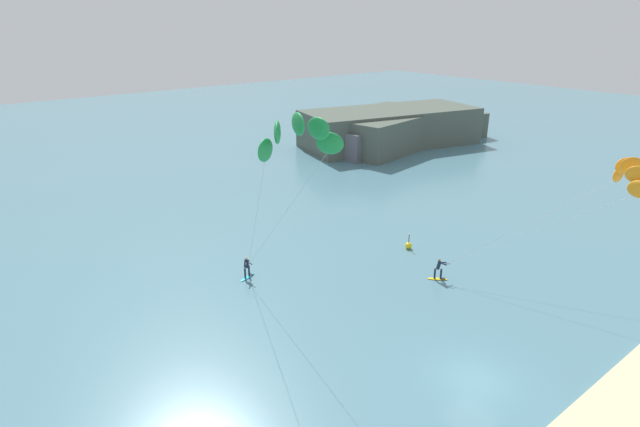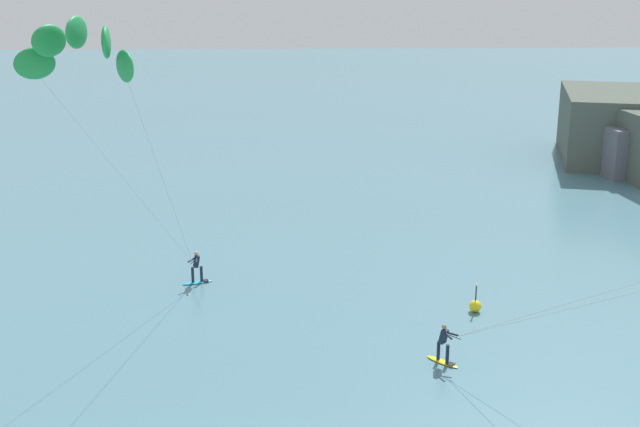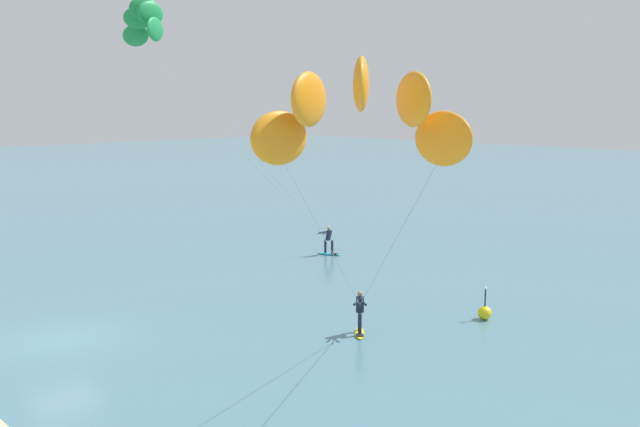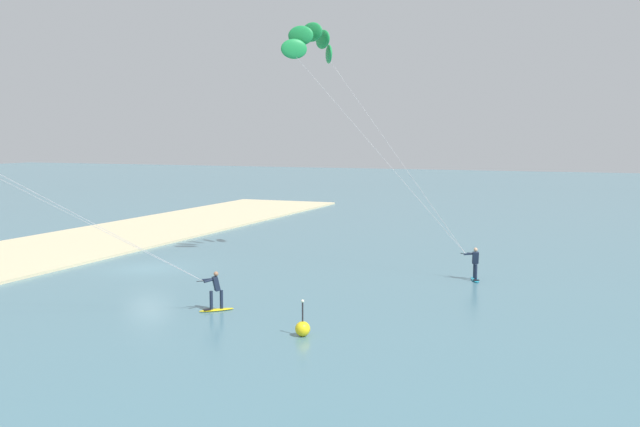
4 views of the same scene
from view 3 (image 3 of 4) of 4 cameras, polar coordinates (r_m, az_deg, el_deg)
The scene contains 4 objects.
ground_plane at distance 27.84m, azimuth -20.66°, elevation -9.74°, with size 240.00×240.00×0.00m, color slate.
kitesurfer_nearshore at distance 14.42m, azimuth 3.40°, elevation 6.87°, with size 10.31×10.90×9.66m.
kitesurfer_mid_water at distance 35.31m, azimuth -13.53°, elevation 14.30°, with size 5.60×11.55×13.76m.
marker_buoy at distance 29.03m, azimuth 13.53°, elevation -8.00°, with size 0.56×0.56×1.38m.
Camera 3 is at (24.46, -10.05, 8.73)m, focal length 38.49 mm.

